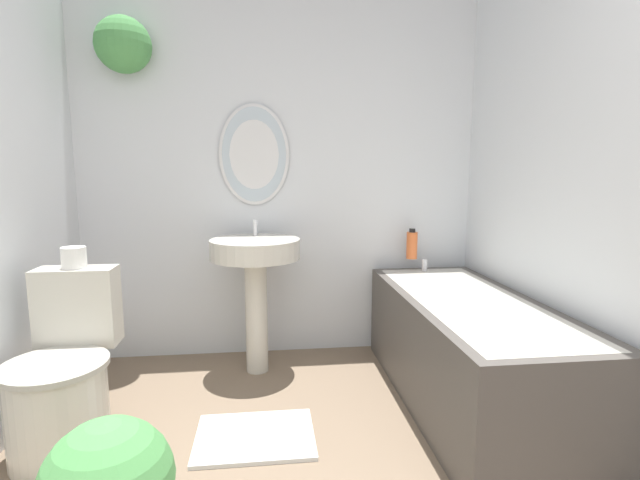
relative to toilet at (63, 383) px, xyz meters
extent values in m
cube|color=silver|center=(1.01, 1.05, 0.90)|extent=(2.69, 0.06, 2.40)
ellipsoid|color=silver|center=(0.83, 1.01, 1.03)|extent=(0.45, 0.02, 0.64)
ellipsoid|color=silver|center=(0.83, 1.00, 1.03)|extent=(0.41, 0.01, 0.60)
cylinder|color=silver|center=(0.08, 0.92, 1.73)|extent=(0.15, 0.15, 0.08)
sphere|color=#4C934C|center=(0.08, 0.92, 1.66)|extent=(0.32, 0.32, 0.32)
cube|color=silver|center=(2.32, -0.29, 0.90)|extent=(0.06, 2.75, 2.40)
cylinder|color=beige|center=(0.00, -0.07, -0.10)|extent=(0.40, 0.40, 0.40)
cylinder|color=#B1ADA0|center=(0.00, -0.07, 0.11)|extent=(0.43, 0.43, 0.02)
cube|color=beige|center=(0.00, 0.21, 0.28)|extent=(0.36, 0.16, 0.37)
cylinder|color=beige|center=(0.83, 0.71, 0.05)|extent=(0.13, 0.13, 0.71)
cylinder|color=beige|center=(0.83, 0.71, 0.46)|extent=(0.54, 0.54, 0.12)
cylinder|color=silver|center=(0.83, 0.86, 0.57)|extent=(0.02, 0.02, 0.10)
cube|color=#4C4742|center=(1.94, 0.17, -0.02)|extent=(0.66, 1.60, 0.57)
cube|color=beige|center=(1.94, 0.17, 0.25)|extent=(0.56, 1.50, 0.04)
cylinder|color=silver|center=(1.94, 0.87, 0.30)|extent=(0.04, 0.04, 0.08)
cylinder|color=#DB6633|center=(1.86, 0.91, 0.43)|extent=(0.07, 0.07, 0.18)
cylinder|color=black|center=(1.86, 0.91, 0.53)|extent=(0.04, 0.04, 0.02)
cube|color=silver|center=(0.83, -0.04, -0.29)|extent=(0.54, 0.41, 0.02)
cylinder|color=white|center=(0.00, 0.21, 0.52)|extent=(0.11, 0.11, 0.10)
camera|label=1|loc=(0.90, -2.04, 0.92)|focal=26.00mm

